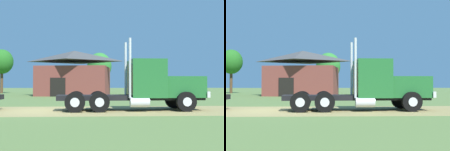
{
  "view_description": "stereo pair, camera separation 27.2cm",
  "coord_description": "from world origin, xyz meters",
  "views": [
    {
      "loc": [
        2.87,
        -16.67,
        1.45
      ],
      "look_at": [
        3.93,
        1.36,
        1.97
      ],
      "focal_mm": 48.62,
      "sensor_mm": 36.0,
      "label": 1
    },
    {
      "loc": [
        3.14,
        -16.68,
        1.45
      ],
      "look_at": [
        3.93,
        1.36,
        1.97
      ],
      "focal_mm": 48.62,
      "sensor_mm": 36.0,
      "label": 2
    }
  ],
  "objects": [
    {
      "name": "tree_right",
      "position": [
        3.69,
        31.88,
        4.31
      ],
      "size": [
        3.91,
        3.91,
        6.49
      ],
      "color": "#513823",
      "rests_on": "ground_plane"
    },
    {
      "name": "tree_mid",
      "position": [
        -11.76,
        32.2,
        4.98
      ],
      "size": [
        3.54,
        3.54,
        6.97
      ],
      "color": "#513823",
      "rests_on": "ground_plane"
    },
    {
      "name": "ground_plane",
      "position": [
        0.0,
        0.0,
        0.0
      ],
      "size": [
        200.0,
        200.0,
        0.0
      ],
      "primitive_type": "plane",
      "color": "#587239"
    },
    {
      "name": "shed_building",
      "position": [
        0.35,
        21.83,
        2.75
      ],
      "size": [
        9.77,
        7.84,
        5.68
      ],
      "color": "brown",
      "rests_on": "ground_plane"
    },
    {
      "name": "dirt_track",
      "position": [
        0.0,
        0.0,
        0.0
      ],
      "size": [
        120.0,
        6.13,
        0.01
      ],
      "primitive_type": "cube",
      "color": "#92834E",
      "rests_on": "ground_plane"
    },
    {
      "name": "truck_foreground_white",
      "position": [
        5.98,
        0.11,
        1.32
      ],
      "size": [
        8.22,
        2.78,
        3.9
      ],
      "color": "black",
      "rests_on": "ground_plane"
    }
  ]
}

